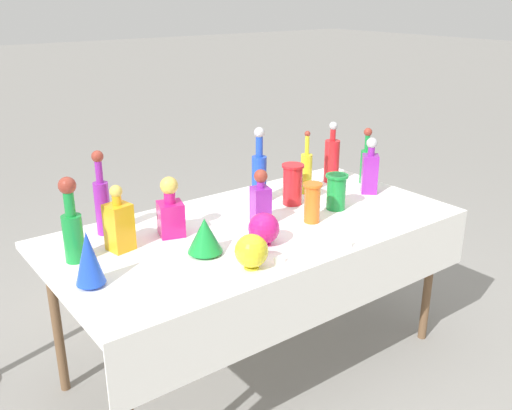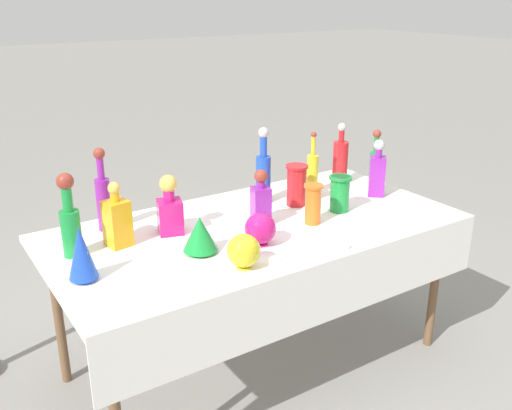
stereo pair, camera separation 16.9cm
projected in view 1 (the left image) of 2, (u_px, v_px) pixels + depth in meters
The scene contains 22 objects.
ground_plane at pixel (256, 361), 2.94m from camera, with size 40.00×40.00×0.00m, color gray.
display_table at pixel (260, 238), 2.67m from camera, with size 1.92×0.96×0.76m.
tall_bottle_0 at pixel (72, 225), 2.26m from camera, with size 0.08×0.08×0.36m.
tall_bottle_1 at pixel (259, 173), 2.90m from camera, with size 0.08×0.08×0.40m.
tall_bottle_2 at pixel (332, 158), 3.24m from camera, with size 0.09×0.09×0.35m.
tall_bottle_3 at pixel (366, 161), 3.22m from camera, with size 0.06×0.06×0.32m.
tall_bottle_4 at pixel (306, 171), 3.06m from camera, with size 0.06×0.06×0.34m.
tall_bottle_5 at pixel (102, 200), 2.52m from camera, with size 0.07×0.07×0.39m.
square_decanter_0 at pixel (370, 169), 3.06m from camera, with size 0.12×0.12×0.31m.
square_decanter_1 at pixel (170, 211), 2.52m from camera, with size 0.13×0.13×0.27m.
square_decanter_2 at pixel (119, 224), 2.38m from camera, with size 0.11×0.11×0.29m.
square_decanter_3 at pixel (260, 200), 2.65m from camera, with size 0.10×0.10×0.27m.
slender_vase_0 at pixel (293, 183), 2.90m from camera, with size 0.11×0.11×0.21m.
slender_vase_1 at pixel (336, 191), 2.84m from camera, with size 0.11×0.11×0.18m.
slender_vase_2 at pixel (312, 201), 2.67m from camera, with size 0.09×0.09×0.19m.
fluted_vase_0 at pixel (205, 235), 2.35m from camera, with size 0.15×0.15×0.16m.
fluted_vase_1 at pixel (89, 258), 2.08m from camera, with size 0.11×0.11×0.22m.
round_bowl_0 at pixel (251, 251), 2.23m from camera, with size 0.13×0.13×0.14m.
round_bowl_1 at pixel (264, 228), 2.44m from camera, with size 0.14×0.14×0.14m.
price_tag_left at pixel (280, 260), 2.29m from camera, with size 0.06×0.01×0.03m, color white.
price_tag_center at pixel (345, 243), 2.42m from camera, with size 0.06×0.01×0.04m, color white.
cardboard_box_behind_left at pixel (142, 266), 3.59m from camera, with size 0.48×0.39×0.41m.
Camera 1 is at (-1.48, -1.97, 1.79)m, focal length 40.00 mm.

